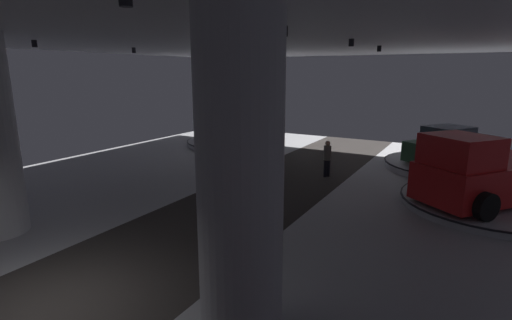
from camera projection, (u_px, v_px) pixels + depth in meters
The scene contains 10 objects.
ground at pixel (45, 316), 7.17m from camera, with size 24.00×44.00×0.06m.
column_right at pixel (240, 183), 6.05m from camera, with size 1.40×1.40×5.50m.
display_platform_deep_right at pixel (447, 165), 17.84m from camera, with size 5.58×5.58×0.32m.
display_car_deep_right at pixel (448, 147), 17.62m from camera, with size 3.75×4.52×1.71m.
display_platform_far_right at pixel (490, 203), 12.80m from camera, with size 5.68×5.68×0.27m.
pickup_truck_far_right at pixel (488, 174), 12.44m from camera, with size 4.89×5.48×2.30m.
display_platform_deep_left at pixel (234, 142), 23.90m from camera, with size 5.82×5.82×0.28m.
display_car_deep_left at pixel (234, 128), 23.73m from camera, with size 3.12×4.54×1.71m.
visitor_walking_near at pixel (327, 156), 16.40m from camera, with size 0.32×0.32×1.59m.
visitor_walking_far at pixel (245, 198), 10.97m from camera, with size 0.32×0.32×1.59m.
Camera 1 is at (6.59, -3.50, 4.47)m, focal length 26.76 mm.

